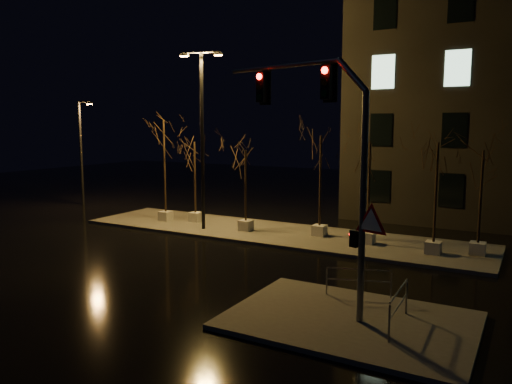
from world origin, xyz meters
The scene contains 15 objects.
ground centered at (0.00, 0.00, 0.00)m, with size 90.00×90.00×0.00m, color black.
median centered at (0.00, 6.00, 0.07)m, with size 22.00×5.00×0.15m, color #4C4944.
sidewalk_corner centered at (7.50, -3.50, 0.07)m, with size 7.00×5.00×0.15m, color #4C4944.
tree_0 centered at (-7.00, 5.71, 4.75)m, with size 1.80×1.80×6.06m.
tree_1 centered at (-5.26, 6.31, 3.79)m, with size 1.80×1.80×4.80m.
tree_2 centered at (-1.42, 5.60, 3.53)m, with size 1.80×1.80×4.45m.
tree_3 centered at (2.54, 6.33, 4.13)m, with size 1.80×1.80×5.24m.
tree_4 centered at (5.18, 5.87, 3.93)m, with size 1.80×1.80×4.98m.
tree_5 centered at (8.28, 5.42, 3.96)m, with size 1.80×1.80×5.01m.
tree_6 centered at (10.00, 6.20, 3.70)m, with size 1.80×1.80×4.68m.
traffic_signal_mast centered at (6.64, -3.25, 5.10)m, with size 5.97×1.75×7.54m.
streetlight_main centered at (-3.66, 4.86, 5.60)m, with size 2.32×0.96×9.45m.
streetlight_far centered at (-16.56, 8.09, 4.10)m, with size 1.46×0.32×7.45m.
guard_rail_a centered at (7.12, -1.50, 0.75)m, with size 2.03×0.71×0.92m.
guard_rail_b centered at (8.89, -3.46, 0.86)m, with size 0.13×2.31×1.09m.
Camera 1 is at (11.97, -17.07, 5.78)m, focal length 35.00 mm.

